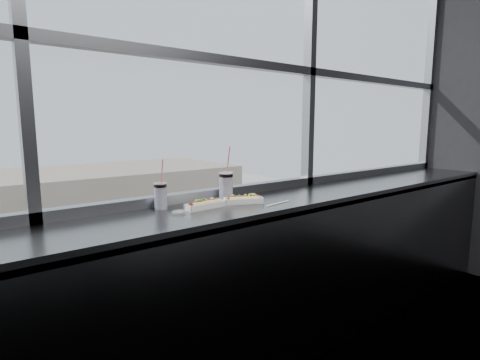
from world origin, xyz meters
TOP-DOWN VIEW (x-y plane):
  - wall_back_lower at (0.00, 1.50)m, footprint 6.00×0.00m
  - window_glass at (0.00, 1.52)m, footprint 6.00×0.00m
  - window_mullions at (0.00, 1.50)m, footprint 6.00×0.08m
  - counter at (0.00, 1.23)m, footprint 6.00×0.55m
  - counter_fascia at (0.00, 0.97)m, footprint 6.00×0.04m
  - hotdog_tray_left at (-0.15, 1.25)m, footprint 0.25×0.09m
  - hotdog_tray_right at (0.11, 1.23)m, footprint 0.25×0.18m
  - soda_cup_left at (-0.36, 1.41)m, footprint 0.08×0.08m
  - soda_cup_right at (0.08, 1.37)m, footprint 0.10×0.10m
  - loose_straw at (0.27, 1.08)m, footprint 0.22×0.04m
  - wrapper at (-0.34, 1.23)m, footprint 0.09×0.07m
  - car_far_b at (3.78, 25.50)m, footprint 3.33×7.11m
  - car_near_e at (13.44, 17.50)m, footprint 3.64×7.09m
  - pedestrian_c at (5.46, 30.04)m, footprint 0.93×0.70m
  - pedestrian_d at (10.26, 30.51)m, footprint 0.98×0.73m
  - tree_center at (1.02, 29.50)m, footprint 2.88×2.88m
  - tree_right at (9.73, 29.50)m, footprint 3.17×3.17m

SIDE VIEW (x-z plane):
  - pedestrian_c at x=5.46m, z-range -10.96..-8.87m
  - pedestrian_d at x=10.26m, z-range -10.96..-8.76m
  - car_near_e at x=13.44m, z-range -10.94..-8.67m
  - car_far_b at x=3.78m, z-range -10.94..-8.63m
  - tree_center at x=1.02m, z-range -10.20..-5.70m
  - tree_right at x=9.73m, z-range -10.12..-5.16m
  - wall_back_lower at x=0.00m, z-range -2.45..3.55m
  - counter_fascia at x=0.00m, z-range 0.03..1.07m
  - counter at x=0.00m, z-range 1.04..1.10m
  - loose_straw at x=0.27m, z-range 1.10..1.11m
  - wrapper at x=-0.34m, z-range 1.10..1.12m
  - hotdog_tray_right at x=0.11m, z-range 1.09..1.15m
  - hotdog_tray_left at x=-0.15m, z-range 1.09..1.16m
  - soda_cup_left at x=-0.36m, z-range 1.04..1.33m
  - soda_cup_right at x=0.08m, z-range 1.03..1.38m
  - window_glass at x=0.00m, z-range -0.70..5.30m
  - window_mullions at x=0.00m, z-range 1.10..3.50m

